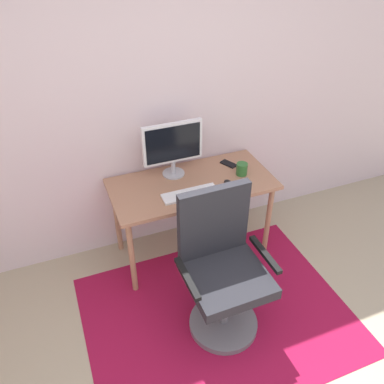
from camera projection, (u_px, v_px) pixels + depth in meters
The scene contains 9 objects.
wall_back at pixel (150, 99), 3.02m from camera, with size 6.00×0.10×2.60m, color silver.
area_rug at pixel (217, 314), 2.97m from camera, with size 1.92×1.48×0.01m, color maroon.
desk at pixel (192, 191), 3.17m from camera, with size 1.29×0.62×0.72m.
monitor at pixel (173, 145), 3.07m from camera, with size 0.48×0.18×0.45m.
keyboard at pixel (190, 194), 2.99m from camera, with size 0.43×0.13×0.02m, color white.
computer_mouse at pixel (229, 183), 3.08m from camera, with size 0.06×0.10×0.03m, color black.
coffee_cup at pixel (242, 169), 3.19m from camera, with size 0.09×0.09×0.10m, color #2B672C.
cell_phone at pixel (229, 164), 3.34m from camera, with size 0.07×0.14×0.01m, color black.
office_chair at pixel (222, 273), 2.67m from camera, with size 0.60×0.52×1.08m.
Camera 1 is at (-0.76, -0.59, 2.48)m, focal length 37.15 mm.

